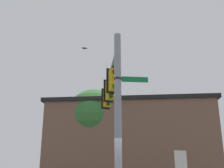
{
  "coord_description": "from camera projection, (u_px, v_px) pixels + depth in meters",
  "views": [
    {
      "loc": [
        4.9,
        9.2,
        1.43
      ],
      "look_at": [
        -0.78,
        -2.06,
        5.32
      ],
      "focal_mm": 43.94,
      "sensor_mm": 36.0,
      "label": 1
    }
  ],
  "objects": [
    {
      "name": "mast_arm",
      "position": [
        111.0,
        73.0,
        14.15
      ],
      "size": [
        2.25,
        5.57,
        0.16
      ],
      "primitive_type": "cylinder",
      "rotation": [
        0.0,
        1.57,
        4.35
      ],
      "color": "gray"
    },
    {
      "name": "street_name_sign",
      "position": [
        126.0,
        79.0,
        11.01
      ],
      "size": [
        1.32,
        0.61,
        0.22
      ],
      "color": "#147238"
    },
    {
      "name": "traffic_light_mid_inner",
      "position": [
        110.0,
        90.0,
        14.3
      ],
      "size": [
        0.54,
        0.49,
        1.31
      ],
      "color": "black"
    },
    {
      "name": "storefront_building",
      "position": [
        131.0,
        144.0,
        23.49
      ],
      "size": [
        15.63,
        13.78,
        6.76
      ],
      "color": "brown",
      "rests_on": "ground"
    },
    {
      "name": "bird_flying",
      "position": [
        85.0,
        48.0,
        16.08
      ],
      "size": [
        0.38,
        0.29,
        0.09
      ],
      "color": "#4C4742"
    },
    {
      "name": "tree_by_storefront",
      "position": [
        94.0,
        117.0,
        22.87
      ],
      "size": [
        4.69,
        4.69,
        7.85
      ],
      "color": "#4C3823",
      "rests_on": "ground"
    },
    {
      "name": "traffic_light_mid_outer",
      "position": [
        107.0,
        98.0,
        15.95
      ],
      "size": [
        0.54,
        0.49,
        1.31
      ],
      "color": "black"
    },
    {
      "name": "signal_pole",
      "position": [
        118.0,
        114.0,
        10.55
      ],
      "size": [
        0.28,
        0.28,
        6.83
      ],
      "primitive_type": "cylinder",
      "color": "gray",
      "rests_on": "ground"
    },
    {
      "name": "traffic_light_nearest_pole",
      "position": [
        113.0,
        80.0,
        12.66
      ],
      "size": [
        0.54,
        0.49,
        1.31
      ],
      "color": "black"
    }
  ]
}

